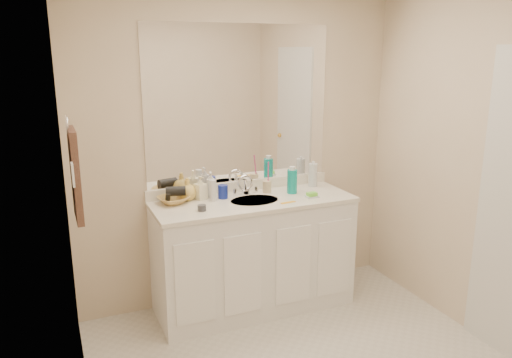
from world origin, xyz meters
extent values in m
cube|color=beige|center=(0.00, 1.30, 1.20)|extent=(2.60, 0.02, 2.40)
cube|color=beige|center=(-1.30, 0.00, 1.20)|extent=(0.02, 2.60, 2.40)
cube|color=beige|center=(1.30, 0.00, 1.20)|extent=(0.02, 2.60, 2.40)
cube|color=white|center=(0.00, 1.02, 0.42)|extent=(1.50, 0.55, 0.85)
cube|color=white|center=(0.00, 1.02, 0.86)|extent=(1.52, 0.57, 0.03)
cube|color=white|center=(0.00, 1.29, 0.92)|extent=(1.52, 0.03, 0.08)
cylinder|color=#B7B3A0|center=(0.00, 1.00, 0.87)|extent=(0.37, 0.37, 0.02)
cylinder|color=silver|center=(0.00, 1.18, 0.94)|extent=(0.02, 0.02, 0.11)
cube|color=white|center=(0.00, 1.29, 1.56)|extent=(1.48, 0.01, 1.20)
cylinder|color=navy|center=(-0.20, 1.14, 0.93)|extent=(0.10, 0.10, 0.10)
cylinder|color=beige|center=(0.17, 1.16, 0.93)|extent=(0.09, 0.09, 0.09)
cylinder|color=#D93985|center=(0.18, 1.16, 1.03)|extent=(0.02, 0.04, 0.20)
cylinder|color=#0C938C|center=(0.34, 1.06, 0.97)|extent=(0.10, 0.10, 0.19)
cylinder|color=silver|center=(0.60, 1.18, 0.97)|extent=(0.09, 0.09, 0.19)
cube|color=silver|center=(0.43, 0.90, 0.89)|extent=(0.09, 0.07, 0.01)
cube|color=#71E036|center=(0.43, 0.90, 0.90)|extent=(0.08, 0.06, 0.03)
cube|color=#FFB11A|center=(0.20, 0.85, 0.88)|extent=(0.12, 0.04, 0.00)
cylinder|color=#393940|center=(-0.44, 0.91, 0.90)|extent=(0.07, 0.07, 0.04)
cylinder|color=silver|center=(-0.29, 1.11, 0.96)|extent=(0.07, 0.07, 0.16)
imported|color=white|center=(-0.27, 1.21, 0.98)|extent=(0.09, 0.09, 0.20)
imported|color=#FFF9CF|center=(-0.36, 1.19, 0.97)|extent=(0.10, 0.10, 0.18)
imported|color=#E4BF58|center=(-0.46, 1.21, 0.96)|extent=(0.17, 0.17, 0.17)
imported|color=#B68E49|center=(-0.58, 1.16, 0.91)|extent=(0.27, 0.27, 0.05)
cylinder|color=black|center=(-0.56, 1.16, 0.97)|extent=(0.16, 0.10, 0.07)
torus|color=silver|center=(-1.27, 0.77, 1.55)|extent=(0.01, 0.11, 0.11)
cube|color=#37241D|center=(-1.25, 0.77, 1.25)|extent=(0.04, 0.32, 0.55)
cube|color=white|center=(-1.27, 0.57, 1.30)|extent=(0.01, 0.08, 0.13)
camera|label=1|loc=(-1.39, -2.28, 1.97)|focal=35.00mm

